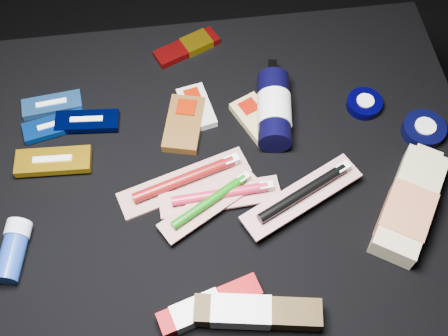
{
  "coord_description": "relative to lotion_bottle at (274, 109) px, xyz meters",
  "views": [
    {
      "loc": [
        -0.05,
        -0.49,
        1.3
      ],
      "look_at": [
        0.01,
        0.01,
        0.42
      ],
      "focal_mm": 45.0,
      "sensor_mm": 36.0,
      "label": 1
    }
  ],
  "objects": [
    {
      "name": "deodorant_stick",
      "position": [
        -0.48,
        -0.22,
        -0.01
      ],
      "size": [
        0.06,
        0.11,
        0.04
      ],
      "rotation": [
        0.0,
        0.0,
        -0.18
      ],
      "color": "navy",
      "rests_on": "cloth_table"
    },
    {
      "name": "cream_tin_lower",
      "position": [
        0.28,
        -0.07,
        -0.02
      ],
      "size": [
        0.08,
        0.08,
        0.03
      ],
      "rotation": [
        0.0,
        0.0,
        0.38
      ],
      "color": "black",
      "rests_on": "cloth_table"
    },
    {
      "name": "power_bar",
      "position": [
        -0.14,
        0.2,
        -0.02
      ],
      "size": [
        0.14,
        0.09,
        0.02
      ],
      "rotation": [
        0.0,
        0.0,
        0.41
      ],
      "color": "maroon",
      "rests_on": "cloth_table"
    },
    {
      "name": "bodywash_bottle",
      "position": [
        0.2,
        -0.23,
        -0.01
      ],
      "size": [
        0.18,
        0.22,
        0.05
      ],
      "rotation": [
        0.0,
        0.0,
        -0.58
      ],
      "color": "#C4B387",
      "rests_on": "cloth_table"
    },
    {
      "name": "ground",
      "position": [
        -0.12,
        -0.12,
        -0.43
      ],
      "size": [
        3.0,
        3.0,
        0.0
      ],
      "primitive_type": "plane",
      "color": "black",
      "rests_on": "ground"
    },
    {
      "name": "clif_bar_1",
      "position": [
        -0.15,
        0.04,
        -0.02
      ],
      "size": [
        0.07,
        0.11,
        0.02
      ],
      "rotation": [
        0.0,
        0.0,
        0.2
      ],
      "color": "#B5B6AF",
      "rests_on": "cloth_table"
    },
    {
      "name": "toothpaste_carton_red",
      "position": [
        -0.17,
        -0.36,
        -0.02
      ],
      "size": [
        0.17,
        0.08,
        0.03
      ],
      "rotation": [
        0.0,
        0.0,
        0.28
      ],
      "color": "#840003",
      "rests_on": "cloth_table"
    },
    {
      "name": "luna_bar_2",
      "position": [
        -0.36,
        0.03,
        -0.02
      ],
      "size": [
        0.12,
        0.05,
        0.02
      ],
      "rotation": [
        0.0,
        0.0,
        -0.08
      ],
      "color": "#010531",
      "rests_on": "cloth_table"
    },
    {
      "name": "toothbrush_pack_1",
      "position": [
        -0.12,
        -0.16,
        -0.02
      ],
      "size": [
        0.22,
        0.06,
        0.02
      ],
      "rotation": [
        0.0,
        0.0,
        0.05
      ],
      "color": "beige",
      "rests_on": "cloth_table"
    },
    {
      "name": "clif_bar_0",
      "position": [
        -0.17,
        0.01,
        -0.02
      ],
      "size": [
        0.09,
        0.13,
        0.02
      ],
      "rotation": [
        0.0,
        0.0,
        -0.25
      ],
      "color": "#573614",
      "rests_on": "cloth_table"
    },
    {
      "name": "clif_bar_2",
      "position": [
        -0.03,
        0.0,
        -0.02
      ],
      "size": [
        0.1,
        0.12,
        0.02
      ],
      "rotation": [
        0.0,
        0.0,
        0.43
      ],
      "color": "tan",
      "rests_on": "cloth_table"
    },
    {
      "name": "toothpaste_carton_green",
      "position": [
        -0.1,
        -0.37,
        -0.01
      ],
      "size": [
        0.2,
        0.08,
        0.04
      ],
      "rotation": [
        0.0,
        0.0,
        -0.17
      ],
      "color": "#33230D",
      "rests_on": "cloth_table"
    },
    {
      "name": "cloth_table",
      "position": [
        -0.12,
        -0.12,
        -0.23
      ],
      "size": [
        0.98,
        0.78,
        0.4
      ],
      "primitive_type": "cube",
      "color": "black",
      "rests_on": "ground"
    },
    {
      "name": "cream_tin_upper",
      "position": [
        0.18,
        0.01,
        -0.02
      ],
      "size": [
        0.07,
        0.07,
        0.02
      ],
      "rotation": [
        0.0,
        0.0,
        -0.08
      ],
      "color": "black",
      "rests_on": "cloth_table"
    },
    {
      "name": "luna_bar_1",
      "position": [
        -0.42,
        0.03,
        -0.02
      ],
      "size": [
        0.12,
        0.07,
        0.02
      ],
      "rotation": [
        0.0,
        0.0,
        0.21
      ],
      "color": "#083698",
      "rests_on": "cloth_table"
    },
    {
      "name": "luna_bar_0",
      "position": [
        -0.42,
        0.08,
        -0.02
      ],
      "size": [
        0.12,
        0.05,
        0.02
      ],
      "rotation": [
        0.0,
        0.0,
        0.1
      ],
      "color": "#2762B1",
      "rests_on": "cloth_table"
    },
    {
      "name": "toothbrush_pack_0",
      "position": [
        -0.18,
        -0.12,
        -0.02
      ],
      "size": [
        0.25,
        0.12,
        0.03
      ],
      "rotation": [
        0.0,
        0.0,
        0.29
      ],
      "color": "beige",
      "rests_on": "cloth_table"
    },
    {
      "name": "lotion_bottle",
      "position": [
        0.0,
        0.0,
        0.0
      ],
      "size": [
        0.08,
        0.2,
        0.06
      ],
      "rotation": [
        0.0,
        0.0,
        -0.15
      ],
      "color": "black",
      "rests_on": "cloth_table"
    },
    {
      "name": "toothbrush_pack_3",
      "position": [
        0.02,
        -0.18,
        -0.0
      ],
      "size": [
        0.23,
        0.15,
        0.03
      ],
      "rotation": [
        0.0,
        0.0,
        0.45
      ],
      "color": "silver",
      "rests_on": "cloth_table"
    },
    {
      "name": "luna_bar_3",
      "position": [
        -0.42,
        -0.05,
        -0.02
      ],
      "size": [
        0.14,
        0.06,
        0.02
      ],
      "rotation": [
        0.0,
        0.0,
        -0.05
      ],
      "color": "#C9900F",
      "rests_on": "cloth_table"
    },
    {
      "name": "toothbrush_pack_2",
      "position": [
        -0.14,
        -0.17,
        -0.01
      ],
      "size": [
        0.19,
        0.14,
        0.02
      ],
      "rotation": [
        0.0,
        0.0,
        0.52
      ],
      "color": "beige",
      "rests_on": "cloth_table"
    }
  ]
}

